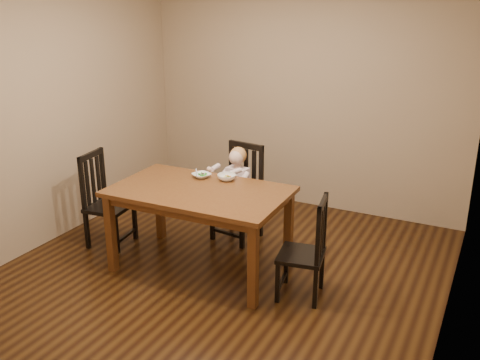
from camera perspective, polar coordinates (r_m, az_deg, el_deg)
The scene contains 9 objects.
room at distance 4.76m, azimuth -1.78°, elevation 4.89°, with size 4.01×4.01×2.71m.
dining_table at distance 5.00m, azimuth -4.33°, elevation -2.01°, with size 1.65×1.01×0.81m.
chair_child at distance 5.75m, azimuth -0.07°, elevation -1.48°, with size 0.49×0.48×1.03m.
chair_left at distance 5.77m, azimuth -14.20°, elevation -2.19°, with size 0.46×0.48×1.00m.
chair_right at distance 4.67m, azimuth 7.13°, elevation -7.47°, with size 0.44×0.46×0.92m.
toddler at distance 5.66m, azimuth -0.37°, elevation -0.38°, with size 0.31×0.38×0.53m, color white, non-canonical shape.
bowl_peas at distance 5.28m, azimuth -4.12°, elevation 0.48°, with size 0.17×0.17×0.04m, color white.
bowl_veg at distance 5.19m, azimuth -1.43°, elevation 0.29°, with size 0.18×0.18×0.06m, color white.
fork at distance 5.27m, azimuth -4.61°, elevation 0.72°, with size 0.08×0.10×0.04m.
Camera 1 is at (2.21, -4.04, 2.53)m, focal length 40.00 mm.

